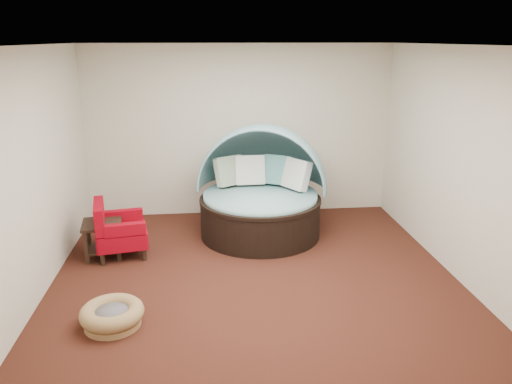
{
  "coord_description": "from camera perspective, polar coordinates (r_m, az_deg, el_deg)",
  "views": [
    {
      "loc": [
        -0.56,
        -5.64,
        2.87
      ],
      "look_at": [
        0.07,
        0.6,
        0.93
      ],
      "focal_mm": 35.0,
      "sensor_mm": 36.0,
      "label": 1
    }
  ],
  "objects": [
    {
      "name": "floor",
      "position": [
        6.35,
        -0.1,
        -9.7
      ],
      "size": [
        5.0,
        5.0,
        0.0
      ],
      "primitive_type": "plane",
      "color": "#431E13",
      "rests_on": "ground"
    },
    {
      "name": "red_armchair",
      "position": [
        7.07,
        -15.54,
        -4.27
      ],
      "size": [
        0.78,
        0.78,
        0.79
      ],
      "rotation": [
        0.0,
        0.0,
        0.18
      ],
      "color": "black",
      "rests_on": "floor"
    },
    {
      "name": "ceiling",
      "position": [
        5.66,
        -0.12,
        16.46
      ],
      "size": [
        5.0,
        5.0,
        0.0
      ],
      "primitive_type": "plane",
      "rotation": [
        3.14,
        0.0,
        0.0
      ],
      "color": "white",
      "rests_on": "wall_back"
    },
    {
      "name": "wall_back",
      "position": [
        8.29,
        -1.84,
        6.94
      ],
      "size": [
        5.0,
        0.0,
        5.0
      ],
      "primitive_type": "plane",
      "rotation": [
        1.57,
        0.0,
        0.0
      ],
      "color": "beige",
      "rests_on": "floor"
    },
    {
      "name": "wall_front",
      "position": [
        3.51,
        3.98,
        -7.66
      ],
      "size": [
        5.0,
        0.0,
        5.0
      ],
      "primitive_type": "plane",
      "rotation": [
        -1.57,
        0.0,
        0.0
      ],
      "color": "beige",
      "rests_on": "floor"
    },
    {
      "name": "canopy_daybed",
      "position": [
        7.49,
        0.59,
        0.88
      ],
      "size": [
        2.22,
        2.17,
        1.66
      ],
      "rotation": [
        0.0,
        0.0,
        -0.23
      ],
      "color": "black",
      "rests_on": "floor"
    },
    {
      "name": "pet_basket",
      "position": [
        5.54,
        -16.12,
        -13.35
      ],
      "size": [
        0.83,
        0.83,
        0.23
      ],
      "rotation": [
        0.0,
        0.0,
        -0.3
      ],
      "color": "olive",
      "rests_on": "floor"
    },
    {
      "name": "side_table",
      "position": [
        7.11,
        -17.11,
        -4.66
      ],
      "size": [
        0.58,
        0.58,
        0.49
      ],
      "rotation": [
        0.0,
        0.0,
        0.13
      ],
      "color": "black",
      "rests_on": "floor"
    },
    {
      "name": "wall_left",
      "position": [
        6.14,
        -24.03,
        1.8
      ],
      "size": [
        0.0,
        5.0,
        5.0
      ],
      "primitive_type": "plane",
      "rotation": [
        1.57,
        0.0,
        1.57
      ],
      "color": "beige",
      "rests_on": "floor"
    },
    {
      "name": "wall_right",
      "position": [
        6.58,
        22.13,
        2.98
      ],
      "size": [
        0.0,
        5.0,
        5.0
      ],
      "primitive_type": "plane",
      "rotation": [
        1.57,
        0.0,
        -1.57
      ],
      "color": "beige",
      "rests_on": "floor"
    }
  ]
}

